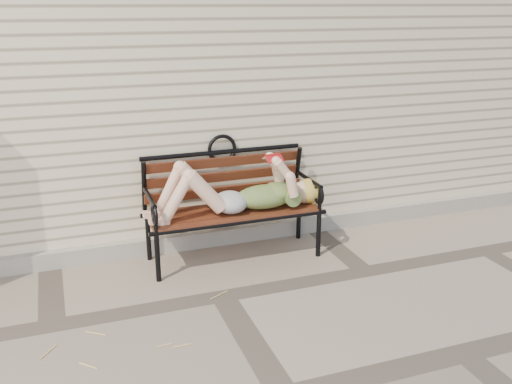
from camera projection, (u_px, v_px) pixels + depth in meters
name	position (u px, v px, depth m)	size (l,w,h in m)	color
ground	(223.00, 296.00, 4.40)	(80.00, 80.00, 0.00)	gray
house_wall	(146.00, 62.00, 6.60)	(8.00, 4.00, 3.00)	beige
foundation_strip	(193.00, 240.00, 5.24)	(8.00, 0.10, 0.15)	#9E998F
garden_bench	(230.00, 191.00, 4.97)	(1.62, 0.65, 1.05)	black
reading_woman	(236.00, 192.00, 4.84)	(1.53, 0.35, 0.48)	#093A44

